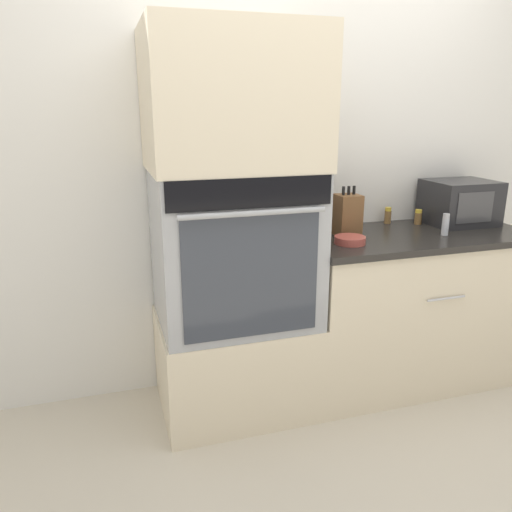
% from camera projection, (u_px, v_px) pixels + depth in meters
% --- Properties ---
extents(ground_plane, '(12.00, 12.00, 0.00)m').
position_uv_depth(ground_plane, '(326.00, 423.00, 2.52)').
color(ground_plane, beige).
extents(wall_back, '(8.00, 0.05, 2.50)m').
position_uv_depth(wall_back, '(286.00, 160.00, 2.74)').
color(wall_back, silver).
rests_on(wall_back, ground_plane).
extents(oven_cabinet_base, '(0.77, 0.60, 0.50)m').
position_uv_depth(oven_cabinet_base, '(236.00, 362.00, 2.61)').
color(oven_cabinet_base, beige).
rests_on(oven_cabinet_base, ground_plane).
extents(wall_oven, '(0.75, 0.64, 0.75)m').
position_uv_depth(wall_oven, '(234.00, 247.00, 2.43)').
color(wall_oven, '#9EA0A5').
rests_on(wall_oven, oven_cabinet_base).
extents(oven_cabinet_upper, '(0.77, 0.60, 0.62)m').
position_uv_depth(oven_cabinet_upper, '(232.00, 100.00, 2.24)').
color(oven_cabinet_upper, beige).
rests_on(oven_cabinet_upper, wall_oven).
extents(counter_unit, '(1.29, 0.63, 0.87)m').
position_uv_depth(counter_unit, '(408.00, 306.00, 2.85)').
color(counter_unit, beige).
rests_on(counter_unit, ground_plane).
extents(microwave, '(0.38, 0.32, 0.25)m').
position_uv_depth(microwave, '(460.00, 202.00, 2.90)').
color(microwave, '#232326').
rests_on(microwave, counter_unit).
extents(knife_block, '(0.12, 0.12, 0.26)m').
position_uv_depth(knife_block, '(347.00, 215.00, 2.64)').
color(knife_block, brown).
rests_on(knife_block, counter_unit).
extents(bowl, '(0.16, 0.16, 0.04)m').
position_uv_depth(bowl, '(350.00, 240.00, 2.50)').
color(bowl, '#B24C42').
rests_on(bowl, counter_unit).
extents(condiment_jar_near, '(0.04, 0.04, 0.10)m').
position_uv_depth(condiment_jar_near, '(388.00, 216.00, 2.93)').
color(condiment_jar_near, brown).
rests_on(condiment_jar_near, counter_unit).
extents(condiment_jar_mid, '(0.04, 0.04, 0.12)m').
position_uv_depth(condiment_jar_mid, '(445.00, 225.00, 2.65)').
color(condiment_jar_mid, silver).
rests_on(condiment_jar_mid, counter_unit).
extents(condiment_jar_far, '(0.04, 0.04, 0.09)m').
position_uv_depth(condiment_jar_far, '(418.00, 217.00, 2.91)').
color(condiment_jar_far, brown).
rests_on(condiment_jar_far, counter_unit).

